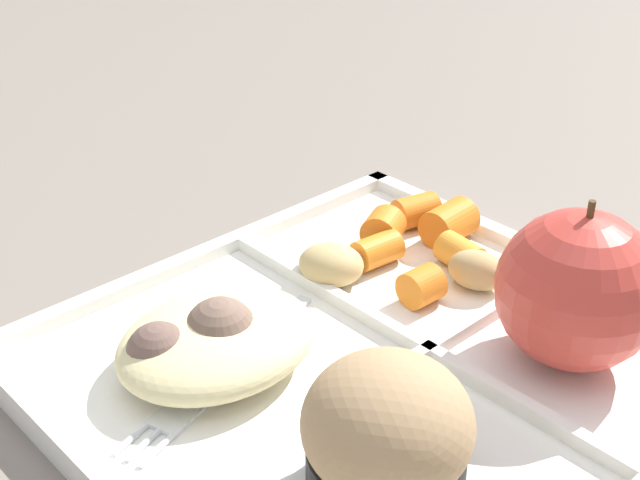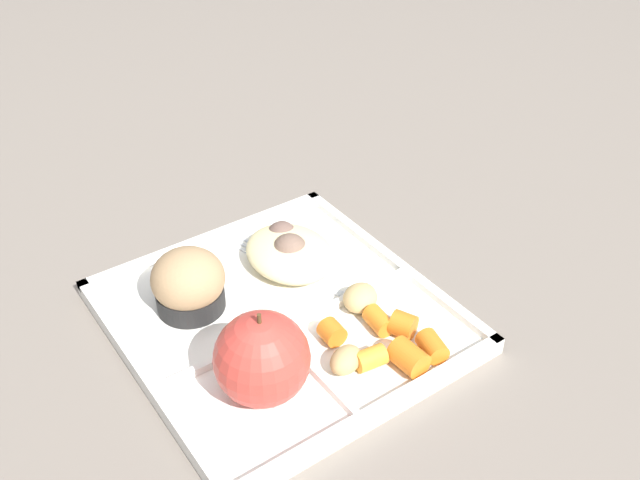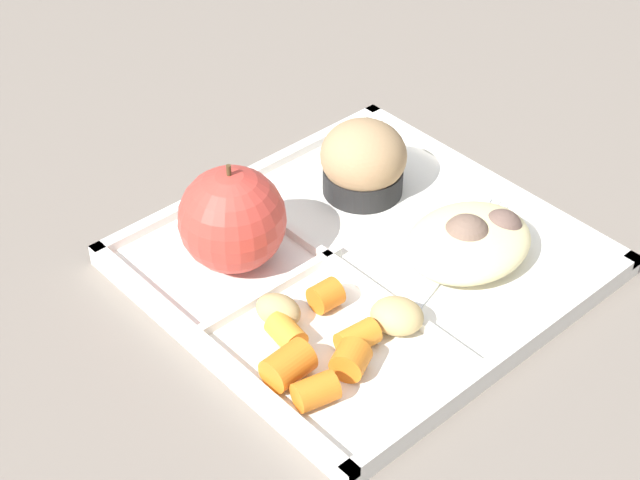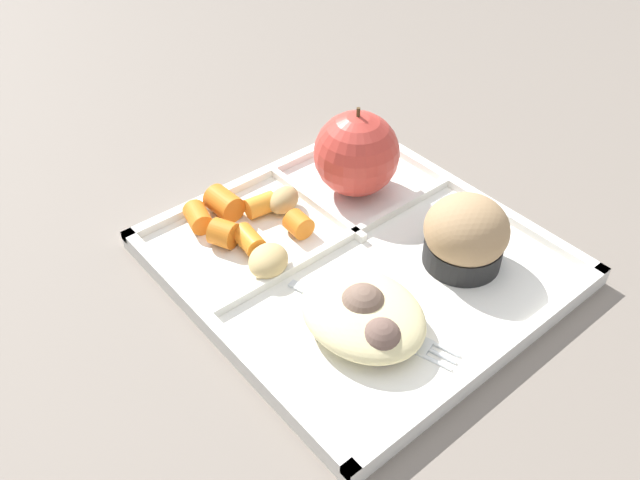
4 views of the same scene
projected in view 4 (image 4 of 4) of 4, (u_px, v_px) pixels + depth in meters
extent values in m
plane|color=slate|center=(357.00, 265.00, 0.59)|extent=(6.00, 6.00, 0.00)
cube|color=white|center=(358.00, 261.00, 0.59)|extent=(0.31, 0.30, 0.01)
cube|color=white|center=(221.00, 333.00, 0.51)|extent=(0.31, 0.01, 0.01)
cube|color=white|center=(466.00, 190.00, 0.65)|extent=(0.31, 0.01, 0.01)
cube|color=white|center=(258.00, 176.00, 0.67)|extent=(0.01, 0.30, 0.01)
cube|color=white|center=(494.00, 357.00, 0.50)|extent=(0.01, 0.30, 0.01)
cube|color=white|center=(341.00, 240.00, 0.60)|extent=(0.01, 0.28, 0.01)
cube|color=white|center=(316.00, 204.00, 0.64)|extent=(0.14, 0.01, 0.01)
sphere|color=#C63D33|center=(357.00, 154.00, 0.63)|extent=(0.08, 0.08, 0.08)
cylinder|color=#4C381E|center=(358.00, 114.00, 0.61)|extent=(0.00, 0.00, 0.01)
cylinder|color=black|center=(462.00, 251.00, 0.58)|extent=(0.07, 0.07, 0.02)
ellipsoid|color=tan|center=(466.00, 230.00, 0.56)|extent=(0.07, 0.07, 0.06)
cylinder|color=orange|center=(260.00, 205.00, 0.63)|extent=(0.02, 0.03, 0.02)
cylinder|color=orange|center=(249.00, 240.00, 0.59)|extent=(0.03, 0.02, 0.02)
cylinder|color=orange|center=(224.00, 203.00, 0.62)|extent=(0.03, 0.03, 0.03)
cylinder|color=orange|center=(224.00, 233.00, 0.59)|extent=(0.03, 0.03, 0.02)
cylinder|color=orange|center=(299.00, 224.00, 0.60)|extent=(0.02, 0.02, 0.02)
cylinder|color=orange|center=(198.00, 217.00, 0.61)|extent=(0.03, 0.03, 0.02)
ellipsoid|color=tan|center=(268.00, 261.00, 0.56)|extent=(0.05, 0.05, 0.02)
ellipsoid|color=tan|center=(284.00, 200.00, 0.63)|extent=(0.04, 0.04, 0.02)
ellipsoid|color=beige|center=(363.00, 313.00, 0.52)|extent=(0.11, 0.09, 0.03)
sphere|color=brown|center=(381.00, 339.00, 0.49)|extent=(0.03, 0.03, 0.03)
sphere|color=#755B4C|center=(363.00, 307.00, 0.51)|extent=(0.04, 0.04, 0.04)
sphere|color=brown|center=(369.00, 314.00, 0.51)|extent=(0.03, 0.03, 0.03)
cube|color=silver|center=(339.00, 306.00, 0.54)|extent=(0.10, 0.04, 0.00)
cube|color=silver|center=(410.00, 341.00, 0.51)|extent=(0.04, 0.03, 0.00)
cylinder|color=silver|center=(438.00, 363.00, 0.50)|extent=(0.02, 0.01, 0.00)
cylinder|color=silver|center=(442.00, 356.00, 0.50)|extent=(0.02, 0.01, 0.00)
cylinder|color=silver|center=(447.00, 350.00, 0.51)|extent=(0.02, 0.01, 0.00)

